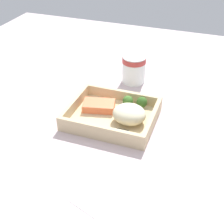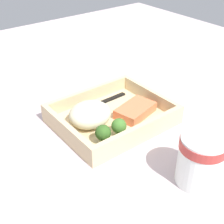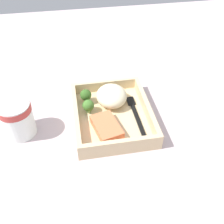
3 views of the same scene
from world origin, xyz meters
TOP-DOWN VIEW (x-y plane):
  - ground_plane at (0.00, 0.00)cm, footprint 160.00×160.00cm
  - takeout_tray at (0.00, 0.00)cm, footprint 24.98×20.39cm
  - tray_rim at (0.00, 0.00)cm, footprint 24.98×20.39cm
  - salmon_fillet at (-5.01, 2.29)cm, footprint 10.43×7.81cm
  - mashed_potatoes at (5.42, -0.84)cm, footprint 9.47×8.60cm
  - broccoli_floret_1 at (2.87, 6.05)cm, footprint 3.20×3.20cm
  - broccoli_floret_2 at (7.12, 6.29)cm, footprint 3.24×3.24cm
  - fork at (-0.05, -6.48)cm, footprint 15.83×2.27cm
  - paper_cup at (-0.70, 24.11)cm, footprint 8.14×8.14cm
  - receipt_slip at (6.85, -25.61)cm, footprint 11.96×15.75cm

SIDE VIEW (x-z plane):
  - ground_plane at x=0.00cm, z-range -2.00..0.00cm
  - receipt_slip at x=6.85cm, z-range 0.00..0.24cm
  - takeout_tray at x=0.00cm, z-range 0.00..1.20cm
  - fork at x=-0.05cm, z-range 1.20..1.64cm
  - salmon_fillet at x=-5.01cm, z-range 1.20..3.45cm
  - tray_rim at x=0.00cm, z-range 1.20..4.46cm
  - broccoli_floret_1 at x=2.87cm, z-range 1.45..5.34cm
  - broccoli_floret_2 at x=7.12cm, z-range 1.57..5.79cm
  - mashed_potatoes at x=5.42cm, z-range 1.20..6.40cm
  - paper_cup at x=-0.70cm, z-range 0.56..10.13cm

